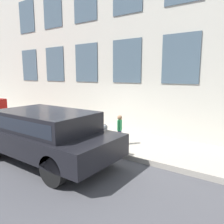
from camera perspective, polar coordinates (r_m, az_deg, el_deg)
ground_plane at (r=7.86m, az=-6.31°, el=-9.74°), size 80.00×80.00×0.00m
sidewalk at (r=8.77m, az=-0.74°, el=-7.05°), size 2.54×60.00×0.16m
building_facade at (r=10.04m, az=4.56°, el=26.78°), size 0.33×40.00×11.15m
fire_hydrant at (r=7.95m, az=-1.93°, el=-5.58°), size 0.28×0.41×0.69m
person at (r=7.64m, az=2.00°, el=-3.96°), size 0.26×0.17×1.06m
parked_truck_charcoal_near at (r=6.91m, az=-17.13°, el=-4.87°), size 2.04×4.80×1.55m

